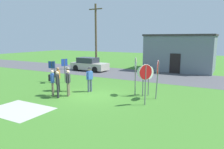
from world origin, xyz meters
TOP-DOWN VIEW (x-y plane):
  - ground_plane at (0.00, 0.00)m, footprint 80.00×80.00m
  - street_asphalt at (0.00, 9.03)m, footprint 60.00×6.40m
  - concrete_path at (-1.60, -4.26)m, footprint 3.20×2.40m
  - building_background at (2.78, 14.30)m, footprint 7.49×5.20m
  - utility_pole at (-6.38, 10.53)m, footprint 1.80×0.24m
  - parked_car_on_street at (-6.33, 8.97)m, footprint 4.34×2.10m
  - stop_sign_tallest at (3.12, 1.39)m, footprint 0.74×0.36m
  - stop_sign_rear_left at (2.57, 1.43)m, footprint 0.43×0.68m
  - stop_sign_leaning_left at (3.89, -0.27)m, footprint 0.49×0.74m
  - stop_sign_far_back at (3.34, 1.81)m, footprint 0.40×0.79m
  - stop_sign_nearest at (4.11, 1.23)m, footprint 0.23×0.89m
  - person_in_teal at (-1.94, 0.08)m, footprint 0.35×0.52m
  - person_with_sunhat at (-1.45, -1.47)m, footprint 0.41×0.45m
  - person_in_dark_shirt at (-1.15, -0.82)m, footprint 0.35×0.52m
  - person_near_signs at (-2.69, -0.12)m, footprint 0.45×0.52m
  - person_in_blue at (-2.09, -1.29)m, footprint 0.47×0.48m
  - person_holding_notes at (-0.56, 0.75)m, footprint 0.31×0.55m
  - info_panel_leftmost at (-4.87, 1.83)m, footprint 0.43×0.45m
  - info_panel_middle at (-5.43, 2.12)m, footprint 0.57×0.23m
  - info_panel_rightmost at (-4.25, 2.39)m, footprint 0.17×0.59m

SIDE VIEW (x-z plane):
  - ground_plane at x=0.00m, z-range 0.00..0.00m
  - concrete_path at x=-1.60m, z-range 0.00..0.01m
  - street_asphalt at x=0.00m, z-range 0.00..0.01m
  - parked_car_on_street at x=-6.33m, z-range -0.07..1.44m
  - person_with_sunhat at x=-1.45m, z-range 0.11..1.80m
  - person_in_dark_shirt at x=-1.15m, z-range 0.11..1.80m
  - person_near_signs at x=-2.69m, z-range 0.14..1.83m
  - person_in_blue at x=-2.09m, z-range 0.14..1.83m
  - person_in_teal at x=-1.94m, z-range 0.12..1.85m
  - person_holding_notes at x=-0.56m, z-range 0.12..1.85m
  - info_panel_middle at x=-5.43m, z-range 0.34..2.10m
  - info_panel_leftmost at x=-4.87m, z-range 0.35..2.21m
  - stop_sign_far_back at x=3.34m, z-range 0.35..2.29m
  - stop_sign_tallest at x=3.12m, z-range 0.36..2.33m
  - info_panel_rightmost at x=-4.25m, z-range 0.38..2.38m
  - stop_sign_leaning_left at x=3.89m, z-range 0.44..2.75m
  - stop_sign_nearest at x=4.11m, z-range 0.47..2.89m
  - stop_sign_rear_left at x=2.57m, z-range 0.47..2.96m
  - building_background at x=2.78m, z-range 0.01..4.14m
  - utility_pole at x=-6.38m, z-range 0.18..7.85m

